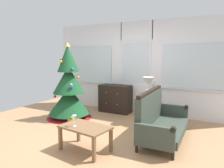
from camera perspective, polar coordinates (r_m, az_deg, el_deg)
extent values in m
plane|color=#AD7F56|center=(4.46, -4.03, -13.68)|extent=(6.76, 6.76, 0.00)
cube|color=white|center=(6.74, -5.63, 4.78)|extent=(2.15, 0.08, 2.55)
cube|color=white|center=(5.64, 21.11, 3.69)|extent=(2.15, 0.08, 2.55)
cube|color=white|center=(6.05, 6.70, 14.14)|extent=(0.94, 0.08, 0.50)
cube|color=silver|center=(6.01, 6.36, 2.00)|extent=(0.90, 0.05, 2.05)
cube|color=white|center=(6.07, 6.20, -3.42)|extent=(0.78, 0.02, 0.80)
cube|color=silver|center=(5.96, 6.34, 5.57)|extent=(0.78, 0.01, 1.10)
cube|color=silver|center=(6.69, -5.92, 5.40)|extent=(1.50, 0.01, 1.10)
cube|color=silver|center=(5.58, 21.07, 4.42)|extent=(1.50, 0.01, 1.10)
cube|color=silver|center=(6.72, -5.91, 0.54)|extent=(1.59, 0.06, 0.03)
cube|color=silver|center=(5.63, 20.77, -1.38)|extent=(1.59, 0.06, 0.03)
cylinder|color=#4C331E|center=(5.71, -11.39, -7.89)|extent=(0.10, 0.10, 0.20)
cone|color=red|center=(5.73, -11.37, -8.35)|extent=(1.17, 1.17, 0.10)
cone|color=#194C28|center=(5.63, -11.48, -4.38)|extent=(1.06, 1.06, 0.68)
cone|color=#194C28|center=(5.54, -11.64, 1.17)|extent=(0.80, 0.80, 0.68)
cone|color=#194C28|center=(5.50, -11.80, 6.83)|extent=(0.55, 0.55, 0.68)
cone|color=#E0BC4C|center=(5.51, -11.90, 10.45)|extent=(0.12, 0.12, 0.12)
sphere|color=red|center=(5.51, -15.14, -3.26)|extent=(0.07, 0.07, 0.07)
sphere|color=gold|center=(5.39, -13.61, 5.91)|extent=(0.07, 0.07, 0.07)
sphere|color=silver|center=(5.23, -10.91, -0.10)|extent=(0.05, 0.05, 0.05)
sphere|color=#264CB2|center=(5.24, -10.81, -0.80)|extent=(0.07, 0.07, 0.07)
sphere|color=red|center=(5.58, -13.59, 6.28)|extent=(0.06, 0.06, 0.06)
sphere|color=gold|center=(5.73, -9.07, 1.76)|extent=(0.07, 0.07, 0.07)
sphere|color=silver|center=(5.92, -13.51, -1.16)|extent=(0.06, 0.06, 0.06)
sphere|color=#264CB2|center=(5.27, -10.73, 4.06)|extent=(0.06, 0.06, 0.06)
cube|color=black|center=(6.08, 0.88, -3.94)|extent=(0.90, 0.42, 0.78)
sphere|color=tan|center=(5.94, -1.64, -2.36)|extent=(0.03, 0.03, 0.03)
sphere|color=tan|center=(5.77, 1.46, -2.66)|extent=(0.03, 0.03, 0.03)
sphere|color=tan|center=(6.00, -1.63, -5.18)|extent=(0.03, 0.03, 0.03)
sphere|color=tan|center=(5.83, 1.45, -5.56)|extent=(0.03, 0.03, 0.03)
cylinder|color=black|center=(3.62, 16.09, -18.08)|extent=(0.05, 0.05, 0.14)
cylinder|color=black|center=(5.01, 19.21, -10.80)|extent=(0.05, 0.05, 0.14)
cylinder|color=black|center=(3.75, 6.64, -16.84)|extent=(0.05, 0.05, 0.14)
cylinder|color=black|center=(5.10, 12.41, -10.18)|extent=(0.05, 0.05, 0.14)
cube|color=#384238|center=(4.30, 13.97, -11.73)|extent=(0.77, 1.47, 0.14)
cube|color=#384238|center=(4.26, 10.17, -6.46)|extent=(0.17, 1.45, 0.62)
cube|color=black|center=(4.19, 10.28, -1.95)|extent=(0.13, 1.42, 0.06)
cube|color=#384238|center=(3.56, 11.31, -13.82)|extent=(0.67, 0.11, 0.38)
cylinder|color=black|center=(3.44, 16.17, -11.72)|extent=(0.09, 0.09, 0.09)
cube|color=#384238|center=(4.99, 15.92, -7.61)|extent=(0.67, 0.11, 0.38)
cylinder|color=black|center=(4.90, 19.36, -5.97)|extent=(0.09, 0.09, 0.09)
cylinder|color=brown|center=(5.11, 10.17, -3.27)|extent=(0.48, 0.48, 0.02)
cylinder|color=brown|center=(5.18, 10.08, -6.91)|extent=(0.07, 0.07, 0.65)
cube|color=brown|center=(5.23, 11.69, -10.30)|extent=(0.20, 0.05, 0.04)
cube|color=brown|center=(5.42, 9.65, -9.58)|extent=(0.14, 0.20, 0.04)
cube|color=brown|center=(5.17, 8.66, -10.43)|extent=(0.14, 0.20, 0.04)
sphere|color=silver|center=(5.15, 9.70, -2.12)|extent=(0.16, 0.16, 0.16)
cylinder|color=silver|center=(5.13, 9.74, -0.70)|extent=(0.02, 0.02, 0.06)
cone|color=silver|center=(5.11, 9.77, 0.74)|extent=(0.28, 0.28, 0.20)
cylinder|color=beige|center=(5.01, 11.07, -2.45)|extent=(0.09, 0.09, 0.16)
sphere|color=beige|center=(4.99, 11.10, -1.55)|extent=(0.10, 0.10, 0.10)
cylinder|color=#4C7042|center=(4.98, 10.90, -0.39)|extent=(0.07, 0.01, 0.17)
cylinder|color=#4C7042|center=(4.98, 11.13, -0.41)|extent=(0.01, 0.01, 0.18)
cylinder|color=#4C7042|center=(4.97, 11.35, -0.43)|extent=(0.07, 0.01, 0.17)
cube|color=brown|center=(3.69, -7.26, -11.44)|extent=(0.90, 0.62, 0.03)
cube|color=brown|center=(3.89, -13.73, -14.02)|extent=(0.05, 0.05, 0.40)
cube|color=brown|center=(3.39, -4.89, -17.20)|extent=(0.05, 0.05, 0.40)
cube|color=brown|center=(4.16, -9.04, -12.37)|extent=(0.05, 0.05, 0.40)
cube|color=brown|center=(3.70, -0.33, -14.91)|extent=(0.05, 0.05, 0.40)
cylinder|color=silver|center=(3.71, -10.02, -11.11)|extent=(0.06, 0.06, 0.01)
cylinder|color=silver|center=(3.69, -10.04, -10.34)|extent=(0.01, 0.01, 0.10)
cone|color=silver|center=(3.67, -10.08, -8.93)|extent=(0.08, 0.08, 0.09)
cube|color=#D8C64C|center=(5.30, -10.67, -9.27)|extent=(0.17, 0.15, 0.17)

